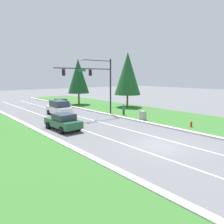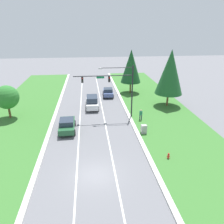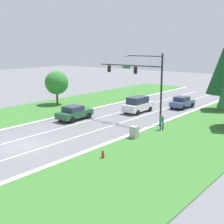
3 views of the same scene
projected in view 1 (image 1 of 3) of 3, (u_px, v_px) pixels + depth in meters
The scene contains 16 objects.
ground_plane at pixel (159, 146), 17.16m from camera, with size 160.00×160.00×0.00m, color slate.
curb_strip_right at pixel (197, 133), 20.70m from camera, with size 0.50×90.00×0.15m.
curb_strip_left at pixel (102, 163), 13.60m from camera, with size 0.50×90.00×0.15m.
grass_verge_right at pixel (222, 126), 24.00m from camera, with size 10.00×90.00×0.08m.
grass_verge_left at pixel (13, 192), 10.31m from camera, with size 10.00×90.00×0.08m.
lane_stripe_inner_left at pixel (144, 151), 16.03m from camera, with size 0.14×81.00×0.01m.
lane_stripe_inner_right at pixel (173, 142), 18.29m from camera, with size 0.14×81.00×0.01m.
traffic_signal_mast at pixel (96, 78), 28.74m from camera, with size 8.50×0.41×7.78m.
forest_sedan at pixel (63, 122), 22.24m from camera, with size 2.27×4.66×1.70m.
slate_blue_sedan at pixel (60, 103), 37.40m from camera, with size 2.19×4.21×1.65m.
white_suv at pixel (59, 108), 30.61m from camera, with size 2.17×4.68×2.08m.
utility_cabinet at pixel (143, 116), 26.98m from camera, with size 0.70×0.60×1.19m.
pedestrian at pixel (124, 109), 30.45m from camera, with size 0.42×0.30×1.69m.
fire_hydrant at pixel (191, 125), 23.24m from camera, with size 0.34×0.20×0.70m.
conifer_near_right_tree at pixel (78, 76), 40.96m from camera, with size 4.00×4.00×8.66m.
conifer_far_right_tree at pixel (128, 74), 37.60m from camera, with size 4.53×4.53×9.50m.
Camera 1 is at (-13.38, -10.35, 5.43)m, focal length 35.00 mm.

